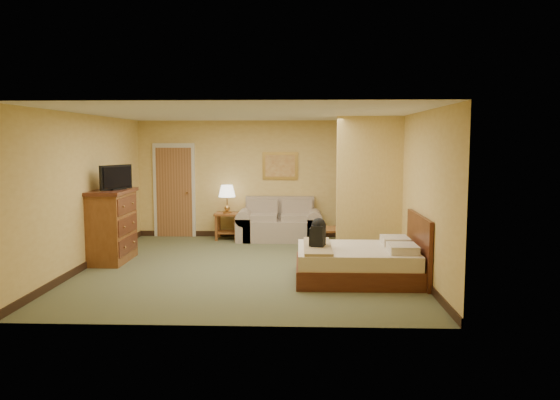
{
  "coord_description": "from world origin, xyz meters",
  "views": [
    {
      "loc": [
        0.87,
        -9.14,
        2.14
      ],
      "look_at": [
        0.52,
        0.6,
        1.09
      ],
      "focal_mm": 35.0,
      "sensor_mm": 36.0,
      "label": 1
    }
  ],
  "objects_px": {
    "bed": "(361,262)",
    "loveseat": "(279,226)",
    "coffee_table": "(332,234)",
    "dresser": "(112,225)"
  },
  "relations": [
    {
      "from": "loveseat",
      "to": "coffee_table",
      "type": "relative_size",
      "value": 2.32
    },
    {
      "from": "bed",
      "to": "loveseat",
      "type": "bearing_deg",
      "value": 112.51
    },
    {
      "from": "coffee_table",
      "to": "dresser",
      "type": "xyz_separation_m",
      "value": [
        -3.98,
        -1.21,
        0.34
      ]
    },
    {
      "from": "dresser",
      "to": "bed",
      "type": "relative_size",
      "value": 0.67
    },
    {
      "from": "coffee_table",
      "to": "dresser",
      "type": "relative_size",
      "value": 0.62
    },
    {
      "from": "dresser",
      "to": "bed",
      "type": "xyz_separation_m",
      "value": [
        4.3,
        -1.14,
        -0.37
      ]
    },
    {
      "from": "bed",
      "to": "coffee_table",
      "type": "bearing_deg",
      "value": 97.78
    },
    {
      "from": "dresser",
      "to": "bed",
      "type": "distance_m",
      "value": 4.46
    },
    {
      "from": "loveseat",
      "to": "coffee_table",
      "type": "xyz_separation_m",
      "value": [
        1.07,
        -1.01,
        0.01
      ]
    },
    {
      "from": "loveseat",
      "to": "coffee_table",
      "type": "height_order",
      "value": "loveseat"
    }
  ]
}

